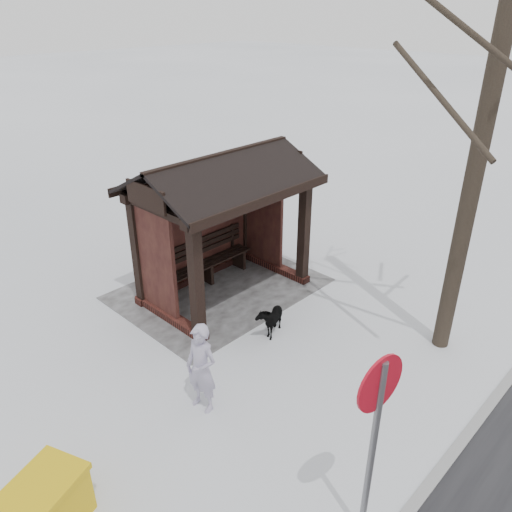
# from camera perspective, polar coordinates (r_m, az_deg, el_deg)

# --- Properties ---
(ground) EXTENTS (120.00, 120.00, 0.00)m
(ground) POSITION_cam_1_polar(r_m,az_deg,el_deg) (10.91, -3.47, -4.13)
(ground) COLOR silver
(ground) RESTS_ON ground
(kerb) EXTENTS (120.00, 0.15, 0.06)m
(kerb) POSITION_cam_1_polar(r_m,az_deg,el_deg) (8.52, 23.87, -17.08)
(kerb) COLOR gray
(kerb) RESTS_ON ground
(trampled_patch) EXTENTS (4.20, 3.20, 0.02)m
(trampled_patch) POSITION_cam_1_polar(r_m,az_deg,el_deg) (11.04, -4.18, -3.72)
(trampled_patch) COLOR gray
(trampled_patch) RESTS_ON ground
(bus_shelter) EXTENTS (3.60, 2.40, 3.09)m
(bus_shelter) POSITION_cam_1_polar(r_m,az_deg,el_deg) (10.08, -4.43, 6.81)
(bus_shelter) COLOR #3C1A16
(bus_shelter) RESTS_ON ground
(pedestrian) EXTENTS (0.44, 0.59, 1.49)m
(pedestrian) POSITION_cam_1_polar(r_m,az_deg,el_deg) (7.68, -6.26, -12.65)
(pedestrian) COLOR #A8A1BD
(pedestrian) RESTS_ON ground
(dog) EXTENTS (0.84, 0.62, 0.65)m
(dog) POSITION_cam_1_polar(r_m,az_deg,el_deg) (9.48, 1.67, -7.04)
(dog) COLOR black
(dog) RESTS_ON ground
(grit_bin) EXTENTS (1.18, 0.99, 0.77)m
(grit_bin) POSITION_cam_1_polar(r_m,az_deg,el_deg) (6.92, -23.06, -25.01)
(grit_bin) COLOR gold
(grit_bin) RESTS_ON ground
(road_sign) EXTENTS (0.66, 0.13, 2.58)m
(road_sign) POSITION_cam_1_polar(r_m,az_deg,el_deg) (5.51, 13.55, -17.27)
(road_sign) COLOR slate
(road_sign) RESTS_ON ground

